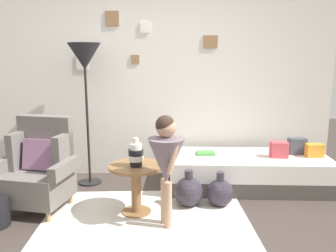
{
  "coord_description": "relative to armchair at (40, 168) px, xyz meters",
  "views": [
    {
      "loc": [
        0.03,
        -2.71,
        1.59
      ],
      "look_at": [
        0.15,
        0.95,
        0.85
      ],
      "focal_mm": 37.14,
      "sensor_mm": 36.0,
      "label": 1
    }
  ],
  "objects": [
    {
      "name": "pillow_extra",
      "position": [
        2.67,
        0.47,
        0.05
      ],
      "size": [
        0.21,
        0.15,
        0.19
      ],
      "primitive_type": "cube",
      "rotation": [
        0.0,
        0.0,
        -0.19
      ],
      "color": "#D64C56",
      "rests_on": "daybed"
    },
    {
      "name": "side_table",
      "position": [
        1.01,
        -0.16,
        -0.07
      ],
      "size": [
        0.55,
        0.55,
        0.51
      ],
      "color": "olive",
      "rests_on": "ground"
    },
    {
      "name": "book_on_daybed",
      "position": [
        1.82,
        0.6,
        -0.02
      ],
      "size": [
        0.23,
        0.17,
        0.03
      ],
      "primitive_type": "cube",
      "rotation": [
        0.0,
        0.0,
        0.05
      ],
      "color": "#4C9945",
      "rests_on": "daybed"
    },
    {
      "name": "person_child",
      "position": [
        1.3,
        -0.45,
        0.24
      ],
      "size": [
        0.34,
        0.34,
        1.07
      ],
      "color": "tan",
      "rests_on": "ground"
    },
    {
      "name": "pillow_head",
      "position": [
        3.11,
        0.45,
        0.04
      ],
      "size": [
        0.2,
        0.12,
        0.16
      ],
      "primitive_type": "cube",
      "rotation": [
        0.0,
        0.0,
        -0.02
      ],
      "color": "orange",
      "rests_on": "daybed"
    },
    {
      "name": "rug",
      "position": [
        1.11,
        -0.31,
        -0.43
      ],
      "size": [
        2.02,
        1.43,
        0.01
      ],
      "primitive_type": "cube",
      "color": "silver",
      "rests_on": "ground"
    },
    {
      "name": "armchair",
      "position": [
        0.0,
        0.0,
        0.0
      ],
      "size": [
        0.85,
        0.72,
        0.97
      ],
      "color": "tan",
      "rests_on": "ground"
    },
    {
      "name": "ground_plane",
      "position": [
        1.19,
        -0.8,
        -0.44
      ],
      "size": [
        12.0,
        12.0,
        0.0
      ],
      "primitive_type": "plane",
      "color": "#423833"
    },
    {
      "name": "demijohn_far",
      "position": [
        1.89,
        -0.01,
        -0.29
      ],
      "size": [
        0.29,
        0.29,
        0.38
      ],
      "color": "#332D38",
      "rests_on": "ground"
    },
    {
      "name": "daybed",
      "position": [
        2.34,
        0.52,
        -0.24
      ],
      "size": [
        1.95,
        0.93,
        0.4
      ],
      "color": "#4C4742",
      "rests_on": "ground"
    },
    {
      "name": "pillow_mid",
      "position": [
        2.95,
        0.59,
        0.06
      ],
      "size": [
        0.21,
        0.13,
        0.2
      ],
      "primitive_type": "cube",
      "rotation": [
        0.0,
        0.0,
        0.06
      ],
      "color": "#474C56",
      "rests_on": "daybed"
    },
    {
      "name": "gallery_wall",
      "position": [
        1.19,
        1.15,
        0.86
      ],
      "size": [
        4.8,
        0.12,
        2.6
      ],
      "color": "silver",
      "rests_on": "ground"
    },
    {
      "name": "vase_striped",
      "position": [
        1.01,
        -0.2,
        0.2
      ],
      "size": [
        0.15,
        0.15,
        0.29
      ],
      "color": "black",
      "rests_on": "side_table"
    },
    {
      "name": "pillow_back",
      "position": [
        2.68,
        0.44,
        0.05
      ],
      "size": [
        0.21,
        0.15,
        0.18
      ],
      "primitive_type": "cube",
      "rotation": [
        0.0,
        0.0,
        -0.14
      ],
      "color": "#D64C56",
      "rests_on": "daybed"
    },
    {
      "name": "floor_lamp",
      "position": [
        0.37,
        0.73,
        1.08
      ],
      "size": [
        0.39,
        0.39,
        1.74
      ],
      "color": "black",
      "rests_on": "ground"
    },
    {
      "name": "demijohn_near",
      "position": [
        1.56,
        -0.01,
        -0.28
      ],
      "size": [
        0.32,
        0.32,
        0.4
      ],
      "color": "#332D38",
      "rests_on": "ground"
    }
  ]
}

